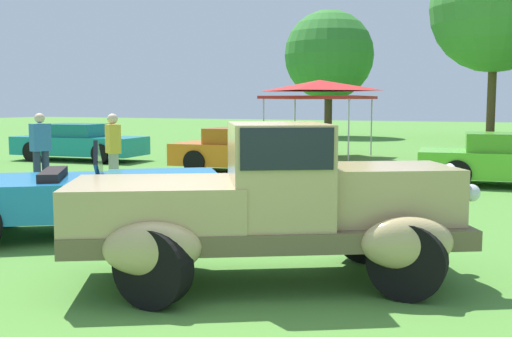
% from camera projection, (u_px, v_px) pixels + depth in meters
% --- Properties ---
extents(ground_plane, '(120.00, 120.00, 0.00)m').
position_uv_depth(ground_plane, '(239.00, 286.00, 6.45)').
color(ground_plane, '#4C8433').
extents(feature_pickup_truck, '(4.26, 3.30, 1.70)m').
position_uv_depth(feature_pickup_truck, '(270.00, 202.00, 6.52)').
color(feature_pickup_truck, brown).
rests_on(feature_pickup_truck, ground_plane).
extents(neighbor_convertible, '(4.35, 3.77, 1.40)m').
position_uv_depth(neighbor_convertible, '(90.00, 195.00, 8.98)').
color(neighbor_convertible, '#1E7AB7').
rests_on(neighbor_convertible, ground_plane).
extents(show_car_teal, '(4.49, 2.10, 1.22)m').
position_uv_depth(show_car_teal, '(78.00, 143.00, 20.46)').
color(show_car_teal, teal).
rests_on(show_car_teal, ground_plane).
extents(show_car_orange, '(4.22, 2.09, 1.22)m').
position_uv_depth(show_car_orange, '(246.00, 151.00, 16.94)').
color(show_car_orange, orange).
rests_on(show_car_orange, ground_plane).
extents(spectator_between_cars, '(0.46, 0.44, 1.69)m').
position_uv_depth(spectator_between_cars, '(113.00, 151.00, 12.92)').
color(spectator_between_cars, '#9E998E').
rests_on(spectator_between_cars, ground_plane).
extents(spectator_far_side, '(0.36, 0.46, 1.69)m').
position_uv_depth(spectator_far_side, '(41.00, 149.00, 13.49)').
color(spectator_far_side, '#283351').
rests_on(spectator_far_side, ground_plane).
extents(canopy_tent_left_field, '(3.30, 3.30, 2.71)m').
position_uv_depth(canopy_tent_left_field, '(320.00, 88.00, 21.48)').
color(canopy_tent_left_field, '#B7B7BC').
rests_on(canopy_tent_left_field, ground_plane).
extents(treeline_far_left, '(5.02, 5.02, 7.10)m').
position_uv_depth(treeline_far_left, '(329.00, 55.00, 34.61)').
color(treeline_far_left, '#47331E').
rests_on(treeline_far_left, ground_plane).
extents(treeline_mid_left, '(6.65, 6.65, 10.13)m').
position_uv_depth(treeline_mid_left, '(495.00, 8.00, 31.86)').
color(treeline_mid_left, brown).
rests_on(treeline_mid_left, ground_plane).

